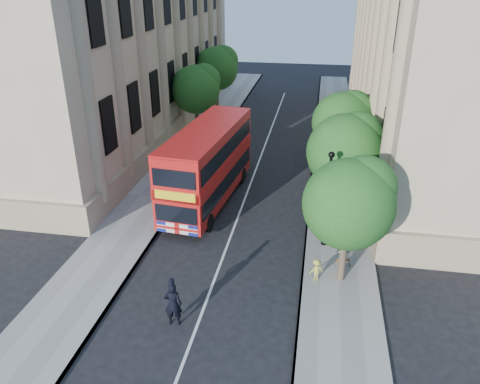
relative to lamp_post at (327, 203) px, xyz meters
The scene contains 17 objects.
ground 8.20m from the lamp_post, 129.81° to the right, with size 120.00×120.00×0.00m, color black.
pavement_right 4.75m from the lamp_post, 79.38° to the left, with size 3.50×80.00×0.12m, color gray.
pavement_left 11.73m from the lamp_post, 159.59° to the left, with size 3.50×80.00×0.12m, color gray.
building_right 21.06m from the lamp_post, 63.95° to the left, with size 12.00×38.00×18.00m, color tan.
building_left 26.82m from the lamp_post, 136.25° to the left, with size 12.00×38.00×18.00m, color tan.
tree_right_near 3.54m from the lamp_post, 74.15° to the right, with size 4.00×4.00×6.08m.
tree_right_mid 3.70m from the lamp_post, 74.48° to the left, with size 4.20×4.20×6.37m.
tree_right_far 9.25m from the lamp_post, 84.67° to the left, with size 4.00×4.00×6.15m.
tree_left_far 19.52m from the lamp_post, 124.35° to the left, with size 4.00×4.00×6.30m.
tree_left_back 26.51m from the lamp_post, 114.51° to the left, with size 4.20×4.20×6.65m.
lamp_post is the anchor object (origin of this frame).
double_decker_bus 8.26m from the lamp_post, 150.09° to the left, with size 3.68×10.32×4.67m.
box_van 11.07m from the lamp_post, 130.99° to the left, with size 2.61×5.40×2.99m.
police_constable 9.41m from the lamp_post, 129.89° to the right, with size 0.72×0.47×1.98m, color black.
woman_pedestrian 2.66m from the lamp_post, 62.25° to the right, with size 0.78×0.61×1.61m, color beige.
child_a 3.24m from the lamp_post, 71.99° to the right, with size 0.69×0.29×1.18m, color orange.
child_b 3.74m from the lamp_post, 96.01° to the right, with size 0.69×0.40×1.07m, color gold.
Camera 1 is at (4.29, -15.47, 13.07)m, focal length 35.00 mm.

